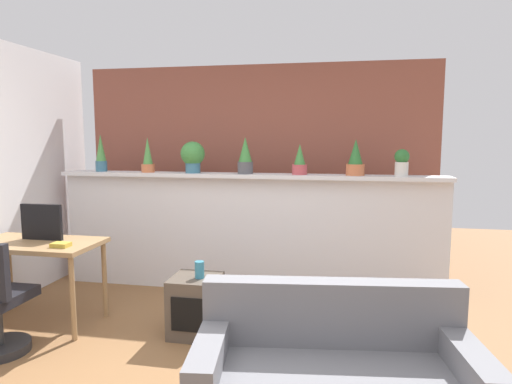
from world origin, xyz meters
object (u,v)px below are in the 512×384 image
(side_cube_shelf, at_px, (196,306))
(vase_on_shelf, at_px, (200,270))
(potted_plant_0, at_px, (101,154))
(desk, at_px, (37,251))
(tv_monitor, at_px, (42,222))
(couch, at_px, (335,384))
(potted_plant_6, at_px, (402,162))
(book_on_desk, at_px, (61,245))
(potted_plant_2, at_px, (193,156))
(potted_plant_4, at_px, (300,161))
(potted_plant_5, at_px, (355,159))
(potted_plant_1, at_px, (148,157))
(potted_plant_3, at_px, (245,157))

(side_cube_shelf, height_order, vase_on_shelf, vase_on_shelf)
(potted_plant_0, relative_size, desk, 0.38)
(tv_monitor, height_order, couch, tv_monitor)
(vase_on_shelf, relative_size, couch, 0.09)
(potted_plant_6, xyz_separation_m, book_on_desk, (-2.88, -1.29, -0.66))
(potted_plant_2, bearing_deg, book_on_desk, -119.71)
(potted_plant_4, bearing_deg, desk, -152.26)
(potted_plant_4, relative_size, potted_plant_6, 1.18)
(desk, relative_size, tv_monitor, 2.82)
(potted_plant_5, distance_m, side_cube_shelf, 2.10)
(potted_plant_5, distance_m, vase_on_shelf, 1.92)
(potted_plant_5, bearing_deg, book_on_desk, -152.09)
(potted_plant_6, bearing_deg, potted_plant_1, -179.70)
(potted_plant_1, bearing_deg, potted_plant_4, 0.57)
(potted_plant_3, distance_m, side_cube_shelf, 1.66)
(potted_plant_3, distance_m, tv_monitor, 2.03)
(potted_plant_0, height_order, potted_plant_1, potted_plant_0)
(potted_plant_2, height_order, potted_plant_4, potted_plant_2)
(potted_plant_0, bearing_deg, potted_plant_6, -0.23)
(potted_plant_3, height_order, potted_plant_4, potted_plant_3)
(vase_on_shelf, bearing_deg, potted_plant_5, 41.48)
(potted_plant_4, relative_size, book_on_desk, 2.16)
(potted_plant_4, relative_size, vase_on_shelf, 2.21)
(couch, bearing_deg, potted_plant_1, 133.92)
(potted_plant_4, bearing_deg, tv_monitor, -153.82)
(potted_plant_1, distance_m, book_on_desk, 1.46)
(potted_plant_3, bearing_deg, book_on_desk, -135.21)
(book_on_desk, distance_m, couch, 2.50)
(book_on_desk, bearing_deg, potted_plant_0, 105.10)
(potted_plant_2, bearing_deg, potted_plant_6, 0.13)
(book_on_desk, bearing_deg, tv_monitor, 147.32)
(side_cube_shelf, height_order, couch, couch)
(potted_plant_5, distance_m, tv_monitor, 3.01)
(potted_plant_4, xyz_separation_m, potted_plant_5, (0.56, -0.00, 0.03))
(potted_plant_2, relative_size, desk, 0.31)
(desk, height_order, tv_monitor, tv_monitor)
(potted_plant_3, relative_size, vase_on_shelf, 2.72)
(potted_plant_1, height_order, vase_on_shelf, potted_plant_1)
(potted_plant_2, height_order, book_on_desk, potted_plant_2)
(potted_plant_5, height_order, tv_monitor, potted_plant_5)
(potted_plant_2, distance_m, side_cube_shelf, 1.69)
(potted_plant_2, height_order, potted_plant_5, potted_plant_5)
(desk, bearing_deg, potted_plant_5, 22.77)
(potted_plant_2, distance_m, potted_plant_5, 1.70)
(potted_plant_2, distance_m, vase_on_shelf, 1.50)
(potted_plant_2, relative_size, potted_plant_6, 1.27)
(potted_plant_0, relative_size, potted_plant_2, 1.24)
(potted_plant_5, height_order, side_cube_shelf, potted_plant_5)
(vase_on_shelf, xyz_separation_m, couch, (1.13, -1.03, -0.29))
(potted_plant_4, height_order, book_on_desk, potted_plant_4)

